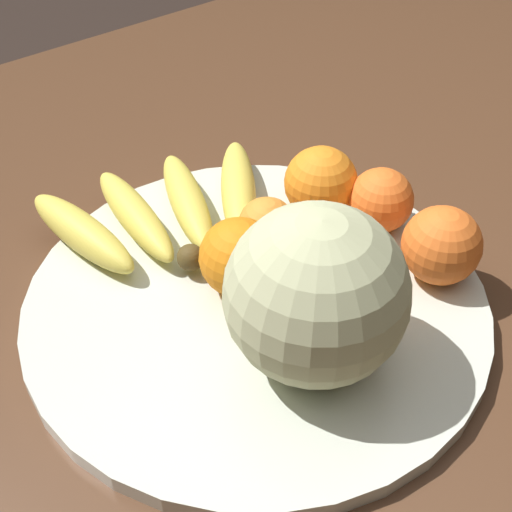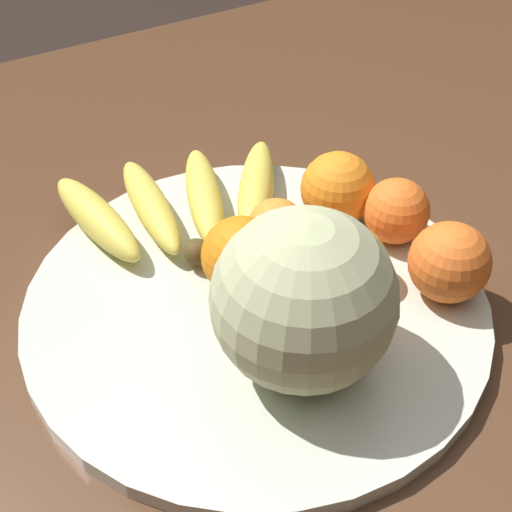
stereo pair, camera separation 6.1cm
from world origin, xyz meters
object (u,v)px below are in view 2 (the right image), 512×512
(orange_top_small, at_px, (241,256))
(kitchen_table, at_px, (184,356))
(orange_back_right, at_px, (396,211))
(orange_front_left, at_px, (449,262))
(banana_bunch, at_px, (180,203))
(orange_front_right, at_px, (338,189))
(fruit_bowl, at_px, (256,303))
(orange_back_left, at_px, (274,225))
(melon, at_px, (304,300))
(orange_mid_center, at_px, (355,257))

(orange_top_small, bearing_deg, kitchen_table, 153.07)
(orange_back_right, height_order, orange_top_small, orange_top_small)
(orange_front_left, xyz_separation_m, orange_back_right, (0.01, 0.09, -0.00))
(banana_bunch, bearing_deg, orange_front_right, -107.56)
(fruit_bowl, height_order, orange_front_right, orange_front_right)
(orange_back_left, bearing_deg, melon, -112.64)
(melon, height_order, orange_back_right, melon)
(orange_front_right, bearing_deg, orange_front_left, -80.57)
(kitchen_table, distance_m, fruit_bowl, 0.12)
(kitchen_table, xyz_separation_m, orange_back_left, (0.11, 0.00, 0.12))
(orange_front_right, bearing_deg, melon, -133.42)
(orange_mid_center, bearing_deg, melon, -148.70)
(fruit_bowl, distance_m, orange_top_small, 0.05)
(melon, bearing_deg, orange_back_left, 67.36)
(orange_back_left, height_order, orange_top_small, orange_top_small)
(banana_bunch, distance_m, orange_mid_center, 0.19)
(banana_bunch, bearing_deg, orange_back_right, -115.41)
(melon, xyz_separation_m, orange_front_left, (0.16, 0.00, -0.04))
(orange_front_left, distance_m, orange_mid_center, 0.08)
(orange_back_right, bearing_deg, banana_bunch, 141.36)
(orange_mid_center, xyz_separation_m, orange_back_left, (-0.04, 0.08, -0.00))
(melon, height_order, orange_front_right, melon)
(orange_back_right, bearing_deg, orange_front_left, -96.07)
(fruit_bowl, bearing_deg, orange_back_right, 1.86)
(fruit_bowl, relative_size, orange_front_right, 5.66)
(banana_bunch, height_order, orange_back_left, orange_back_left)
(orange_mid_center, relative_size, orange_top_small, 0.78)
(kitchen_table, distance_m, orange_front_right, 0.23)
(orange_back_left, relative_size, orange_top_small, 0.77)
(melon, relative_size, orange_back_right, 2.24)
(kitchen_table, bearing_deg, banana_bunch, 62.01)
(kitchen_table, relative_size, orange_mid_center, 29.65)
(melon, relative_size, orange_top_small, 2.00)
(banana_bunch, bearing_deg, orange_front_left, -130.86)
(orange_top_small, bearing_deg, orange_front_right, 16.36)
(banana_bunch, bearing_deg, orange_mid_center, -136.34)
(fruit_bowl, height_order, orange_back_right, orange_back_right)
(orange_front_left, height_order, orange_back_left, orange_front_left)
(fruit_bowl, distance_m, orange_front_right, 0.15)
(kitchen_table, distance_m, melon, 0.22)
(orange_top_small, bearing_deg, orange_mid_center, -26.10)
(kitchen_table, bearing_deg, orange_top_small, -26.93)
(orange_back_left, relative_size, orange_back_right, 0.87)
(fruit_bowl, relative_size, orange_top_small, 5.80)
(fruit_bowl, xyz_separation_m, orange_front_left, (0.15, -0.08, 0.04))
(melon, distance_m, orange_front_left, 0.16)
(banana_bunch, height_order, orange_back_right, orange_back_right)
(orange_front_left, height_order, orange_top_small, same)
(fruit_bowl, xyz_separation_m, banana_bunch, (-0.01, 0.14, 0.03))
(orange_front_right, distance_m, orange_back_left, 0.08)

